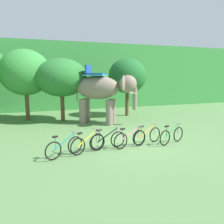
{
  "coord_description": "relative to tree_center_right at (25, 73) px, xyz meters",
  "views": [
    {
      "loc": [
        -4.46,
        -9.6,
        3.14
      ],
      "look_at": [
        -0.78,
        1.0,
        1.3
      ],
      "focal_mm": 36.14,
      "sensor_mm": 36.0,
      "label": 1
    }
  ],
  "objects": [
    {
      "name": "tree_center_right",
      "position": [
        0.0,
        0.0,
        0.0
      ],
      "size": [
        3.45,
        3.45,
        4.89
      ],
      "color": "brown",
      "rests_on": "ground"
    },
    {
      "name": "bike_orange",
      "position": [
        5.32,
        -7.78,
        -2.93
      ],
      "size": [
        1.64,
        0.69,
        0.92
      ],
      "color": "black",
      "rests_on": "ground"
    },
    {
      "name": "bike_yellow",
      "position": [
        2.47,
        -8.02,
        -2.93
      ],
      "size": [
        1.58,
        0.8,
        0.92
      ],
      "color": "black",
      "rests_on": "ground"
    },
    {
      "name": "bike_pink",
      "position": [
        4.37,
        -7.97,
        -2.93
      ],
      "size": [
        1.67,
        0.59,
        0.92
      ],
      "color": "black",
      "rests_on": "ground"
    },
    {
      "name": "bike_black",
      "position": [
        3.37,
        -7.86,
        -2.93
      ],
      "size": [
        1.69,
        0.52,
        0.92
      ],
      "color": "black",
      "rests_on": "ground"
    },
    {
      "name": "ground_plane",
      "position": [
        4.95,
        -7.14,
        -3.31
      ],
      "size": [
        80.0,
        80.0,
        0.0
      ],
      "primitive_type": "plane",
      "color": "#567F47"
    },
    {
      "name": "elephant",
      "position": [
        4.65,
        -2.84,
        -1.11
      ],
      "size": [
        4.0,
        3.31,
        3.78
      ],
      "color": "gray",
      "rests_on": "ground"
    },
    {
      "name": "tree_right",
      "position": [
        2.31,
        -1.0,
        -0.34
      ],
      "size": [
        3.53,
        3.53,
        4.27
      ],
      "color": "brown",
      "rests_on": "ground"
    },
    {
      "name": "bike_teal",
      "position": [
        1.5,
        -8.2,
        -2.93
      ],
      "size": [
        1.55,
        0.85,
        0.92
      ],
      "color": "black",
      "rests_on": "ground"
    },
    {
      "name": "tree_center_left",
      "position": [
        7.32,
        -0.63,
        -0.24
      ],
      "size": [
        2.89,
        2.89,
        4.42
      ],
      "color": "brown",
      "rests_on": "ground"
    },
    {
      "name": "foliage_hedge",
      "position": [
        4.95,
        6.66,
        -0.27
      ],
      "size": [
        36.0,
        6.0,
        6.08
      ],
      "primitive_type": "cube",
      "color": "#3D8E42",
      "rests_on": "ground"
    },
    {
      "name": "bike_green",
      "position": [
        6.41,
        -8.1,
        -2.93
      ],
      "size": [
        1.62,
        0.72,
        0.92
      ],
      "color": "black",
      "rests_on": "ground"
    }
  ]
}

